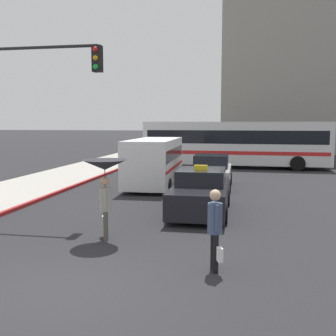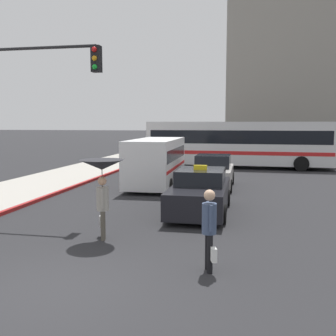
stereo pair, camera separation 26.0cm
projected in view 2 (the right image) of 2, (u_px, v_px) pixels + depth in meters
The scene contains 9 objects.
ground_plane at pixel (55, 290), 7.21m from camera, with size 300.00×300.00×0.00m, color #262628.
taxi at pixel (200, 193), 13.39m from camera, with size 1.91×4.33×1.64m.
sedan_red at pixel (213, 173), 18.62m from camera, with size 1.91×4.02×1.54m.
ambulance_van at pixel (156, 160), 19.10m from camera, with size 2.19×5.78×2.28m.
city_bus at pixel (238, 142), 26.80m from camera, with size 12.46×3.01×3.13m.
pedestrian_with_umbrella at pixel (102, 174), 10.18m from camera, with size 1.16×1.16×2.11m.
pedestrian_man at pixel (209, 225), 8.02m from camera, with size 0.38×0.57×1.71m.
traffic_light at pixel (31, 93), 12.63m from camera, with size 4.04×0.38×5.72m.
building_tower_near at pixel (306, 7), 40.54m from camera, with size 15.67×9.63×29.93m.
Camera 2 is at (3.39, -6.36, 3.06)m, focal length 42.00 mm.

